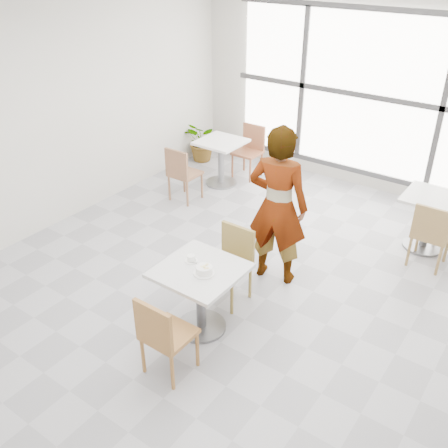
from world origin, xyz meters
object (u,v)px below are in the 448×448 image
Objects in this scene: chair_far at (232,259)px; bg_chair_left_far at (250,147)px; coffee_cup at (191,259)px; oatmeal_bowl at (204,270)px; bg_chair_left_near at (181,171)px; bg_table_left at (221,156)px; bg_table_right at (430,215)px; person at (278,206)px; chair_near at (163,333)px; main_table at (200,287)px; bg_chair_right_near at (431,232)px; plant_left at (203,142)px.

chair_far is 1.00× the size of bg_chair_left_far.
bg_chair_left_far is at bearing 114.21° from coffee_cup.
bg_chair_left_near reaches higher than oatmeal_bowl.
bg_table_left is 1.00× the size of bg_table_right.
chair_far is 2.50m from bg_chair_left_near.
bg_table_right is at bearing -138.05° from person.
chair_near and bg_chair_left_near have the same top height.
bg_table_right is at bearing 64.57° from main_table.
chair_far is 1.00× the size of bg_chair_right_near.
main_table is 0.92× the size of bg_chair_left_near.
bg_chair_right_near is at bearing -72.53° from bg_table_right.
person is 2.40m from bg_chair_left_near.
bg_chair_left_far is 3.47m from bg_chair_right_near.
person is 2.19m from bg_table_right.
person is (0.02, 1.96, 0.45)m from chair_near.
person is 3.80m from plant_left.
main_table is 3.58m from bg_table_left.
bg_chair_left_far is 1.00× the size of bg_chair_right_near.
bg_chair_left_far reaches higher than bg_table_left.
person is (0.14, 1.25, 0.43)m from main_table.
main_table is 5.03× the size of coffee_cup.
main_table is 1.07× the size of bg_table_left.
chair_near is 0.46× the size of person.
bg_chair_right_near is (1.56, 2.51, -0.02)m from main_table.
main_table is at bearing -19.67° from coffee_cup.
bg_table_right reaches higher than plant_left.
bg_chair_right_near reaches higher than main_table.
bg_chair_left_near reaches higher than main_table.
coffee_cup is 3.32m from bg_table_right.
bg_chair_left_near is 1.00× the size of bg_chair_right_near.
bg_table_left is 3.52m from bg_chair_right_near.
bg_chair_right_near is at bearing -114.02° from chair_near.
chair_near is 4.68m from bg_chair_left_far.
oatmeal_bowl is 1.30m from person.
bg_table_right is 0.86× the size of bg_chair_left_far.
person reaches higher than oatmeal_bowl.
person is at bearing 157.73° from bg_chair_left_near.
coffee_cup is at bearing 132.15° from bg_chair_left_near.
bg_chair_left_far is at bearing -18.01° from bg_chair_right_near.
chair_far is at bearing -51.67° from bg_table_left.
bg_chair_left_near is (-1.89, 2.09, -0.28)m from coffee_cup.
bg_table_left is 1.04m from plant_left.
person reaches higher than plant_left.
chair_near is at bearing -66.56° from bg_chair_left_far.
chair_near is 1.16× the size of bg_table_left.
main_table is 0.92× the size of bg_chair_right_near.
oatmeal_bowl is 0.24× the size of bg_chair_right_near.
person is (0.19, 0.62, 0.45)m from chair_far.
coffee_cup is at bearing -65.79° from bg_chair_left_far.
main_table is 2.96m from bg_chair_right_near.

